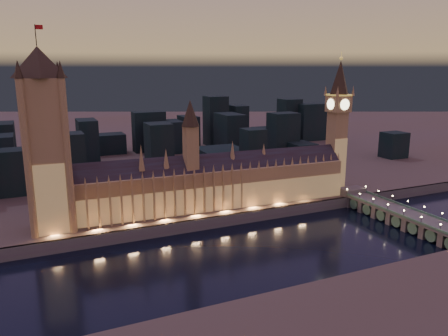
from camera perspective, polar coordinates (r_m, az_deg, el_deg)
name	(u,v)px	position (r m, az deg, el deg)	size (l,w,h in m)	color
ground_plane	(253,248)	(271.34, 3.85, -10.36)	(2000.00, 2000.00, 0.00)	black
north_bank	(107,131)	(755.85, -14.98, 4.72)	(2000.00, 960.00, 8.00)	brown
embankment_wall	(226,221)	(304.05, 0.22, -6.89)	(2000.00, 2.50, 8.00)	#574652
palace_of_westminster	(216,182)	(316.23, -1.00, -1.85)	(202.00, 28.96, 78.00)	#977B4E
victoria_tower	(45,133)	(284.00, -22.37, 4.30)	(31.68, 31.68, 123.47)	#977B4E
elizabeth_tower	(338,115)	(362.75, 14.66, 6.68)	(18.00, 18.00, 111.33)	#977B4E
westminster_bridge	(398,215)	(331.99, 21.73, -5.75)	(19.49, 113.00, 15.90)	#574652
city_backdrop	(177,138)	(494.47, -6.17, 3.96)	(453.98, 215.63, 79.12)	black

